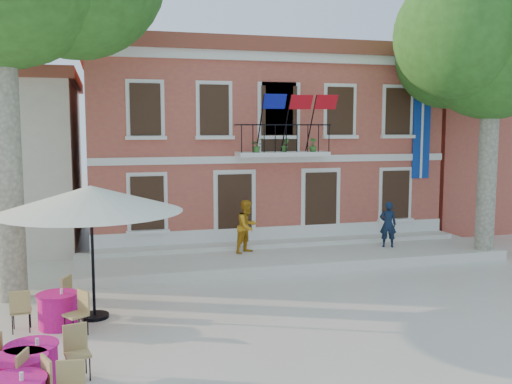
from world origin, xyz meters
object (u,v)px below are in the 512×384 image
object	(u,v)px
patio_umbrella	(91,199)
pedestrian_navy	(388,224)
cafe_table_3	(58,309)
cafe_table_0	(20,377)
cafe_table_1	(32,364)
pedestrian_orange	(247,226)
plane_tree_east	(493,48)

from	to	relation	value
patio_umbrella	pedestrian_navy	size ratio (longest dim) A/B	2.63
cafe_table_3	cafe_table_0	bearing A→B (deg)	-95.34
patio_umbrella	cafe_table_1	size ratio (longest dim) A/B	2.29
pedestrian_orange	cafe_table_0	xyz separation A→B (m)	(-5.91, -8.45, -0.76)
plane_tree_east	pedestrian_orange	world-z (taller)	plane_tree_east
plane_tree_east	cafe_table_0	xyz separation A→B (m)	(-13.81, -6.89, -6.59)
plane_tree_east	pedestrian_navy	distance (m)	6.73
patio_umbrella	cafe_table_3	size ratio (longest dim) A/B	2.23
plane_tree_east	patio_umbrella	bearing A→B (deg)	-167.01
cafe_table_1	cafe_table_0	bearing A→B (deg)	-105.34
plane_tree_east	cafe_table_3	xyz separation A→B (m)	(-13.49, -3.39, -6.58)
plane_tree_east	pedestrian_navy	size ratio (longest dim) A/B	5.99
cafe_table_0	pedestrian_navy	bearing A→B (deg)	36.66
plane_tree_east	cafe_table_1	size ratio (longest dim) A/B	5.20
patio_umbrella	cafe_table_0	xyz separation A→B (m)	(-1.10, -3.96, -2.37)
cafe_table_1	cafe_table_3	distance (m)	3.03
plane_tree_east	cafe_table_1	world-z (taller)	plane_tree_east
patio_umbrella	cafe_table_1	bearing A→B (deg)	-105.57
cafe_table_0	cafe_table_3	size ratio (longest dim) A/B	1.03
pedestrian_navy	cafe_table_0	bearing A→B (deg)	56.84
patio_umbrella	pedestrian_navy	distance (m)	10.68
plane_tree_east	patio_umbrella	size ratio (longest dim) A/B	2.28
pedestrian_navy	cafe_table_1	size ratio (longest dim) A/B	0.87
pedestrian_navy	cafe_table_1	world-z (taller)	pedestrian_navy
pedestrian_orange	cafe_table_3	world-z (taller)	pedestrian_orange
patio_umbrella	pedestrian_orange	world-z (taller)	patio_umbrella
cafe_table_1	cafe_table_3	world-z (taller)	same
pedestrian_orange	patio_umbrella	bearing A→B (deg)	-172.24
pedestrian_navy	patio_umbrella	bearing A→B (deg)	43.04
patio_umbrella	cafe_table_1	xyz separation A→B (m)	(-0.97, -3.47, -2.36)
plane_tree_east	cafe_table_1	distance (m)	16.48
cafe_table_0	cafe_table_1	size ratio (longest dim) A/B	1.06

